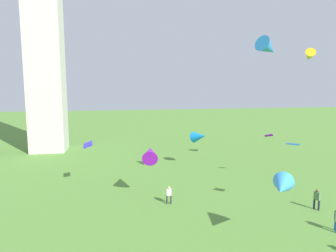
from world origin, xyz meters
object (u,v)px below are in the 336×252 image
(kite_flying_3, at_px, (282,187))
(kite_flying_4, at_px, (309,56))
(kite_flying_5, at_px, (150,153))
(person_3, at_px, (336,219))
(kite_flying_0, at_px, (268,48))
(kite_flying_6, at_px, (88,145))
(kite_flying_7, at_px, (293,144))
(kite_flying_1, at_px, (199,137))
(kite_flying_2, at_px, (269,135))
(monument_obelisk, at_px, (42,0))
(person_4, at_px, (317,198))
(person_2, at_px, (169,194))

(kite_flying_3, relative_size, kite_flying_4, 1.08)
(kite_flying_5, bearing_deg, person_3, 151.53)
(kite_flying_0, relative_size, kite_flying_6, 2.08)
(kite_flying_6, bearing_deg, kite_flying_0, -114.36)
(kite_flying_0, distance_m, kite_flying_3, 12.85)
(kite_flying_4, xyz_separation_m, kite_flying_7, (-7.74, -9.82, -7.82))
(kite_flying_1, xyz_separation_m, kite_flying_4, (11.20, -4.89, 9.62))
(kite_flying_2, distance_m, kite_flying_7, 8.83)
(kite_flying_1, relative_size, kite_flying_7, 2.20)
(kite_flying_7, bearing_deg, kite_flying_0, 141.16)
(kite_flying_5, distance_m, kite_flying_6, 6.85)
(monument_obelisk, bearing_deg, person_4, -46.44)
(person_2, distance_m, kite_flying_2, 13.46)
(kite_flying_6, bearing_deg, monument_obelisk, 17.83)
(kite_flying_0, distance_m, kite_flying_2, 10.47)
(kite_flying_2, xyz_separation_m, kite_flying_3, (-6.24, -13.24, -0.85))
(kite_flying_1, xyz_separation_m, kite_flying_6, (-13.13, -5.41, 0.50))
(kite_flying_4, height_order, kite_flying_5, kite_flying_4)
(kite_flying_5, bearing_deg, kite_flying_0, 175.48)
(monument_obelisk, distance_m, person_2, 36.17)
(kite_flying_5, bearing_deg, kite_flying_4, -158.58)
(monument_obelisk, distance_m, person_3, 46.24)
(monument_obelisk, distance_m, kite_flying_2, 37.70)
(kite_flying_3, distance_m, kite_flying_7, 6.29)
(kite_flying_0, bearing_deg, person_3, 168.00)
(person_2, xyz_separation_m, kite_flying_2, (11.88, 4.90, 4.02))
(kite_flying_0, height_order, kite_flying_6, kite_flying_0)
(person_2, xyz_separation_m, kite_flying_6, (-7.23, 5.78, 3.50))
(kite_flying_3, bearing_deg, kite_flying_6, 169.32)
(person_2, bearing_deg, kite_flying_5, -52.38)
(monument_obelisk, distance_m, kite_flying_4, 37.93)
(person_2, distance_m, person_3, 12.89)
(monument_obelisk, bearing_deg, kite_flying_4, -29.95)
(kite_flying_7, bearing_deg, kite_flying_3, -88.09)
(kite_flying_3, xyz_separation_m, kite_flying_6, (-12.87, 14.12, 0.33))
(kite_flying_3, height_order, kite_flying_4, kite_flying_4)
(kite_flying_1, xyz_separation_m, kite_flying_7, (3.46, -14.71, 1.80))
(kite_flying_2, height_order, kite_flying_6, kite_flying_2)
(person_2, bearing_deg, monument_obelisk, -51.93)
(monument_obelisk, bearing_deg, kite_flying_7, -49.44)
(person_2, bearing_deg, person_4, 171.25)
(kite_flying_1, distance_m, kite_flying_4, 15.55)
(monument_obelisk, height_order, person_4, monument_obelisk)
(kite_flying_2, relative_size, kite_flying_4, 0.47)
(kite_flying_1, relative_size, kite_flying_5, 1.01)
(kite_flying_0, bearing_deg, kite_flying_6, 40.51)
(monument_obelisk, bearing_deg, kite_flying_2, -36.55)
(person_4, bearing_deg, kite_flying_0, 17.56)
(kite_flying_1, height_order, kite_flying_7, kite_flying_7)
(kite_flying_3, distance_m, kite_flying_6, 19.10)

